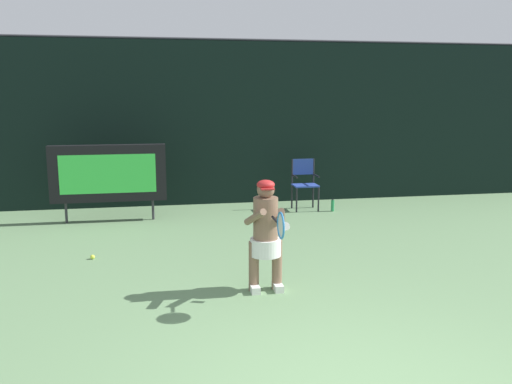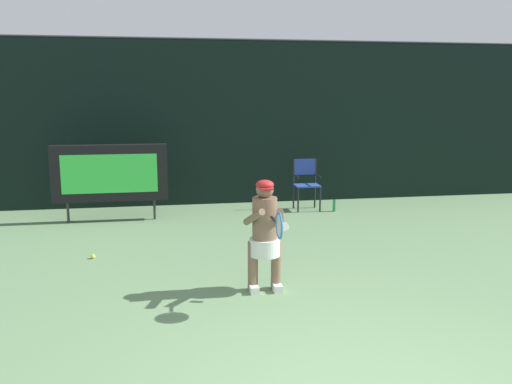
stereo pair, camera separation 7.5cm
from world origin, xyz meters
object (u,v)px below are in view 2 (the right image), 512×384
(scoreboard, at_px, (110,173))
(water_bottle, at_px, (334,206))
(umpire_chair, at_px, (306,181))
(tennis_player, at_px, (265,232))
(tennis_racket, at_px, (279,225))
(tennis_ball_loose, at_px, (93,256))

(scoreboard, xyz_separation_m, water_bottle, (4.58, 0.08, -0.82))
(water_bottle, bearing_deg, umpire_chair, 150.39)
(tennis_player, bearing_deg, water_bottle, 61.65)
(tennis_racket, bearing_deg, tennis_player, 88.38)
(tennis_player, relative_size, tennis_racket, 2.36)
(umpire_chair, bearing_deg, water_bottle, -29.61)
(umpire_chair, xyz_separation_m, tennis_ball_loose, (-4.11, -2.89, -0.58))
(water_bottle, bearing_deg, scoreboard, -179.06)
(water_bottle, xyz_separation_m, tennis_racket, (-2.31, -5.01, 0.89))
(scoreboard, relative_size, tennis_player, 1.55)
(scoreboard, xyz_separation_m, tennis_ball_loose, (-0.08, -2.50, -0.91))
(tennis_player, bearing_deg, umpire_chair, 68.86)
(tennis_player, distance_m, tennis_racket, 0.73)
(scoreboard, relative_size, tennis_racket, 3.65)
(tennis_ball_loose, bearing_deg, tennis_racket, -46.03)
(tennis_racket, bearing_deg, scoreboard, 110.79)
(umpire_chair, xyz_separation_m, tennis_player, (-1.79, -4.64, 0.14))
(scoreboard, relative_size, umpire_chair, 2.04)
(water_bottle, distance_m, tennis_ball_loose, 5.32)
(water_bottle, bearing_deg, tennis_ball_loose, -151.03)
(scoreboard, height_order, umpire_chair, scoreboard)
(umpire_chair, relative_size, tennis_racket, 1.79)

